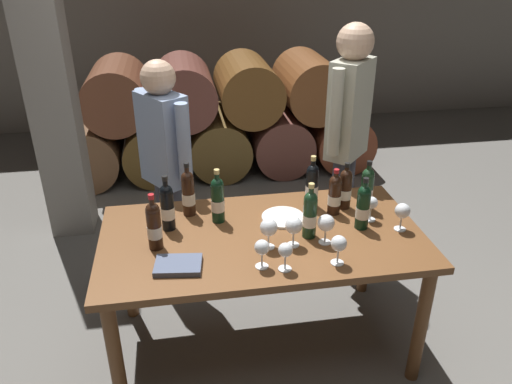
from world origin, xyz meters
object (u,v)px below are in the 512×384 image
at_px(wine_bottle_3, 167,207).
at_px(wine_glass_4, 269,228).
at_px(wine_glass_0, 285,251).
at_px(serving_plate, 283,217).
at_px(taster_seated_left, 165,159).
at_px(wine_glass_6, 371,204).
at_px(sommelier_presenting, 348,129).
at_px(wine_glass_1, 339,244).
at_px(wine_bottle_6, 154,225).
at_px(wine_bottle_1, 310,214).
at_px(wine_bottle_9, 312,185).
at_px(wine_bottle_2, 188,193).
at_px(wine_glass_2, 262,248).
at_px(tasting_notebook, 178,265).
at_px(wine_glass_5, 402,212).
at_px(wine_bottle_5, 335,194).
at_px(wine_bottle_0, 363,207).
at_px(wine_bottle_4, 367,188).
at_px(dining_table, 262,249).
at_px(wine_bottle_7, 218,199).
at_px(wine_bottle_8, 345,188).
at_px(wine_glass_7, 294,226).
at_px(wine_glass_3, 326,224).

height_order(wine_bottle_3, wine_glass_4, wine_bottle_3).
bearing_deg(wine_glass_0, serving_plate, 78.68).
bearing_deg(taster_seated_left, wine_glass_6, -31.30).
xyz_separation_m(serving_plate, sommelier_presenting, (0.56, 0.61, 0.28)).
bearing_deg(wine_glass_1, wine_bottle_6, 161.84).
relative_size(wine_bottle_6, taster_seated_left, 0.20).
height_order(wine_bottle_1, wine_bottle_6, wine_bottle_1).
bearing_deg(wine_bottle_3, wine_bottle_9, 8.29).
relative_size(wine_bottle_2, wine_glass_2, 2.15).
distance_m(wine_bottle_6, tasting_notebook, 0.25).
bearing_deg(wine_bottle_1, wine_glass_5, -1.96).
relative_size(wine_bottle_3, wine_bottle_5, 1.14).
distance_m(wine_bottle_0, wine_glass_5, 0.21).
bearing_deg(wine_bottle_5, wine_bottle_6, -168.66).
distance_m(wine_bottle_2, tasting_notebook, 0.53).
bearing_deg(wine_bottle_4, wine_bottle_0, -115.81).
relative_size(dining_table, tasting_notebook, 7.73).
xyz_separation_m(wine_bottle_1, wine_bottle_3, (-0.72, 0.20, 0.00)).
bearing_deg(wine_bottle_7, wine_glass_5, -14.95).
relative_size(serving_plate, taster_seated_left, 0.16).
distance_m(wine_bottle_8, taster_seated_left, 1.13).
bearing_deg(wine_bottle_1, wine_glass_7, -144.29).
xyz_separation_m(dining_table, wine_glass_5, (0.74, -0.08, 0.20)).
height_order(wine_bottle_6, wine_glass_2, wine_bottle_6).
distance_m(wine_bottle_4, wine_bottle_7, 0.85).
bearing_deg(wine_glass_6, dining_table, -175.57).
relative_size(wine_bottle_5, taster_seated_left, 0.18).
distance_m(wine_glass_1, wine_glass_7, 0.26).
bearing_deg(wine_bottle_9, wine_glass_2, -125.31).
xyz_separation_m(dining_table, wine_bottle_3, (-0.49, 0.14, 0.23)).
xyz_separation_m(wine_glass_1, tasting_notebook, (-0.76, 0.09, -0.09)).
distance_m(wine_bottle_4, taster_seated_left, 1.25).
height_order(wine_bottle_7, wine_glass_5, wine_bottle_7).
height_order(wine_bottle_6, wine_glass_3, wine_bottle_6).
height_order(wine_bottle_6, wine_glass_6, wine_bottle_6).
relative_size(wine_bottle_4, serving_plate, 1.23).
bearing_deg(sommelier_presenting, wine_bottle_0, -102.06).
relative_size(dining_table, wine_bottle_7, 5.47).
xyz_separation_m(wine_bottle_7, wine_glass_6, (0.83, -0.13, -0.03)).
height_order(wine_glass_6, taster_seated_left, taster_seated_left).
xyz_separation_m(wine_bottle_0, taster_seated_left, (-1.03, 0.74, 0.03)).
distance_m(wine_glass_2, tasting_notebook, 0.41).
bearing_deg(wine_bottle_2, wine_bottle_8, -4.29).
xyz_separation_m(wine_glass_7, taster_seated_left, (-0.63, 0.85, 0.05)).
height_order(tasting_notebook, serving_plate, tasting_notebook).
distance_m(wine_glass_3, sommelier_presenting, 0.99).
bearing_deg(sommelier_presenting, wine_bottle_7, -148.13).
bearing_deg(wine_glass_4, wine_bottle_2, 132.49).
height_order(wine_glass_4, taster_seated_left, taster_seated_left).
bearing_deg(wine_glass_6, sommelier_presenting, 82.79).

